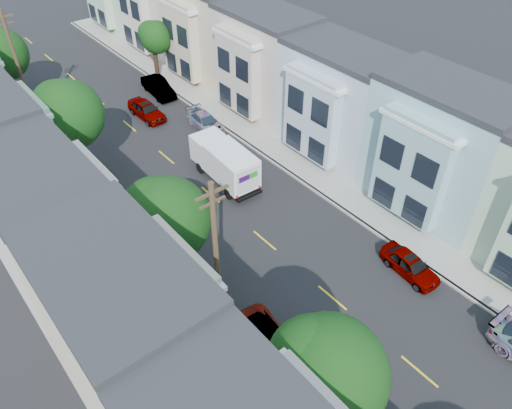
# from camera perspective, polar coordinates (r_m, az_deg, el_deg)

# --- Properties ---
(ground) EXTENTS (160.00, 160.00, 0.00)m
(ground) POSITION_cam_1_polar(r_m,az_deg,el_deg) (29.15, 8.71, -10.50)
(ground) COLOR black
(ground) RESTS_ON ground
(road_slab) EXTENTS (12.00, 70.00, 0.02)m
(road_slab) POSITION_cam_1_polar(r_m,az_deg,el_deg) (37.63, -7.84, 3.34)
(road_slab) COLOR black
(road_slab) RESTS_ON ground
(curb_left) EXTENTS (0.30, 70.00, 0.15)m
(curb_left) POSITION_cam_1_polar(r_m,az_deg,el_deg) (35.64, -15.99, -0.35)
(curb_left) COLOR gray
(curb_left) RESTS_ON ground
(curb_right) EXTENTS (0.30, 70.00, 0.15)m
(curb_right) POSITION_cam_1_polar(r_m,az_deg,el_deg) (40.37, -0.62, 6.69)
(curb_right) COLOR gray
(curb_right) RESTS_ON ground
(sidewalk_left) EXTENTS (2.60, 70.00, 0.15)m
(sidewalk_left) POSITION_cam_1_polar(r_m,az_deg,el_deg) (35.34, -17.85, -1.21)
(sidewalk_left) COLOR gray
(sidewalk_left) RESTS_ON ground
(sidewalk_right) EXTENTS (2.60, 70.00, 0.15)m
(sidewalk_right) POSITION_cam_1_polar(r_m,az_deg,el_deg) (41.06, 0.81, 7.32)
(sidewalk_right) COLOR gray
(sidewalk_right) RESTS_ON ground
(centerline) EXTENTS (0.12, 70.00, 0.01)m
(centerline) POSITION_cam_1_polar(r_m,az_deg,el_deg) (37.64, -7.84, 3.33)
(centerline) COLOR gold
(centerline) RESTS_ON ground
(townhouse_row_left) EXTENTS (5.00, 70.00, 8.50)m
(townhouse_row_left) POSITION_cam_1_polar(r_m,az_deg,el_deg) (34.78, -23.39, -3.87)
(townhouse_row_left) COLOR #ADBFCD
(townhouse_row_left) RESTS_ON ground
(townhouse_row_right) EXTENTS (5.00, 70.00, 8.50)m
(townhouse_row_right) POSITION_cam_1_polar(r_m,az_deg,el_deg) (43.27, 4.73, 8.94)
(townhouse_row_right) COLOR #ADBFCD
(townhouse_row_right) RESTS_ON ground
(tree_b) EXTENTS (4.70, 4.70, 7.51)m
(tree_b) POSITION_cam_1_polar(r_m,az_deg,el_deg) (20.21, 8.03, -18.77)
(tree_b) COLOR black
(tree_b) RESTS_ON ground
(tree_c) EXTENTS (4.70, 4.70, 7.22)m
(tree_c) POSITION_cam_1_polar(r_m,az_deg,el_deg) (26.55, -10.31, -1.82)
(tree_c) COLOR black
(tree_c) RESTS_ON ground
(tree_d) EXTENTS (4.70, 4.70, 7.99)m
(tree_d) POSITION_cam_1_polar(r_m,az_deg,el_deg) (35.66, -20.79, 9.48)
(tree_d) COLOR black
(tree_d) RESTS_ON ground
(tree_e) EXTENTS (4.48, 4.48, 7.23)m
(tree_e) POSITION_cam_1_polar(r_m,az_deg,el_deg) (48.66, -27.24, 14.94)
(tree_e) COLOR black
(tree_e) RESTS_ON ground
(tree_far_r) EXTENTS (3.08, 3.08, 5.59)m
(tree_far_r) POSITION_cam_1_polar(r_m,az_deg,el_deg) (50.59, -11.41, 18.15)
(tree_far_r) COLOR black
(tree_far_r) RESTS_ON ground
(utility_pole_near) EXTENTS (1.60, 0.26, 10.00)m
(utility_pole_near) POSITION_cam_1_polar(r_m,az_deg,el_deg) (23.41, -4.47, -7.21)
(utility_pole_near) COLOR #42301E
(utility_pole_near) RESTS_ON ground
(utility_pole_far) EXTENTS (1.60, 0.26, 10.00)m
(utility_pole_far) POSITION_cam_1_polar(r_m,az_deg,el_deg) (43.83, -25.28, 13.27)
(utility_pole_far) COLOR #42301E
(utility_pole_far) RESTS_ON ground
(fedex_truck) EXTENTS (2.31, 6.00, 2.88)m
(fedex_truck) POSITION_cam_1_polar(r_m,az_deg,el_deg) (35.99, -3.61, 4.90)
(fedex_truck) COLOR white
(fedex_truck) RESTS_ON ground
(lead_sedan) EXTENTS (1.88, 4.55, 1.46)m
(lead_sedan) POSITION_cam_1_polar(r_m,az_deg,el_deg) (45.02, -12.41, 10.50)
(lead_sedan) COLOR black
(lead_sedan) RESTS_ON ground
(parked_left_c) EXTENTS (2.46, 4.59, 1.23)m
(parked_left_c) POSITION_cam_1_polar(r_m,az_deg,el_deg) (26.40, 1.45, -15.20)
(parked_left_c) COLOR #929EA7
(parked_left_c) RESTS_ON ground
(parked_left_d) EXTENTS (1.71, 3.97, 1.26)m
(parked_left_d) POSITION_cam_1_polar(r_m,az_deg,el_deg) (33.72, -12.49, -1.05)
(parked_left_d) COLOR #3C0411
(parked_left_d) RESTS_ON ground
(parked_right_b) EXTENTS (1.92, 4.18, 1.32)m
(parked_right_b) POSITION_cam_1_polar(r_m,az_deg,el_deg) (30.96, 17.19, -6.62)
(parked_right_b) COLOR silver
(parked_right_b) RESTS_ON ground
(parked_right_c) EXTENTS (1.98, 4.20, 1.23)m
(parked_right_c) POSITION_cam_1_polar(r_m,az_deg,el_deg) (42.74, -5.79, 9.39)
(parked_right_c) COLOR black
(parked_right_c) RESTS_ON ground
(parked_right_d) EXTENTS (1.97, 4.63, 1.50)m
(parked_right_d) POSITION_cam_1_polar(r_m,az_deg,el_deg) (48.55, -11.10, 13.00)
(parked_right_d) COLOR #0C1F34
(parked_right_d) RESTS_ON ground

